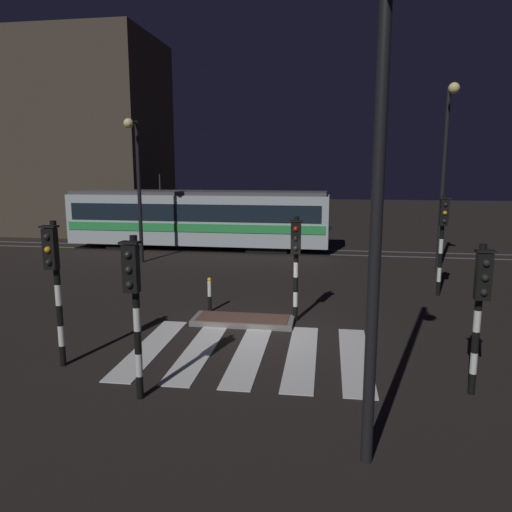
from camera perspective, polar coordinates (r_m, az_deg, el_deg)
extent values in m
plane|color=black|center=(13.79, 0.38, -8.87)|extent=(120.00, 120.00, 0.00)
cube|color=#59595E|center=(26.21, 4.69, 0.27)|extent=(80.00, 0.12, 0.03)
cube|color=#59595E|center=(27.62, 4.92, 0.77)|extent=(80.00, 0.12, 0.03)
cube|color=silver|center=(12.99, -12.12, -10.29)|extent=(0.77, 4.27, 0.02)
cube|color=silver|center=(12.62, -6.57, -10.74)|extent=(0.77, 4.27, 0.02)
cube|color=silver|center=(12.37, -0.73, -11.12)|extent=(0.77, 4.27, 0.02)
cube|color=silver|center=(12.24, 5.30, -11.38)|extent=(0.77, 4.27, 0.02)
cube|color=silver|center=(12.25, 11.39, -11.53)|extent=(0.77, 4.27, 0.02)
cube|color=slate|center=(14.59, -1.51, -7.47)|extent=(2.96, 1.10, 0.16)
cube|color=brown|center=(14.56, -1.51, -7.14)|extent=(2.66, 0.99, 0.02)
cylinder|color=black|center=(14.81, 4.56, -6.65)|extent=(0.14, 0.14, 0.45)
cylinder|color=white|center=(14.69, 4.58, -4.98)|extent=(0.14, 0.14, 0.45)
cylinder|color=black|center=(14.58, 4.61, -3.30)|extent=(0.14, 0.14, 0.45)
cylinder|color=white|center=(14.48, 4.63, -1.58)|extent=(0.14, 0.14, 0.45)
cylinder|color=black|center=(14.40, 4.66, 0.15)|extent=(0.14, 0.14, 0.45)
cylinder|color=white|center=(14.33, 4.68, 1.90)|extent=(0.14, 0.14, 0.45)
cylinder|color=black|center=(14.27, 4.71, 3.67)|extent=(0.14, 0.14, 0.45)
cube|color=black|center=(14.15, 4.63, 2.08)|extent=(0.28, 0.20, 0.90)
sphere|color=red|center=(14.01, 4.61, 3.15)|extent=(0.14, 0.14, 0.14)
sphere|color=black|center=(14.04, 4.60, 2.01)|extent=(0.14, 0.14, 0.14)
sphere|color=black|center=(14.09, 4.58, 0.89)|extent=(0.14, 0.14, 0.14)
cube|color=black|center=(14.09, 4.66, 4.05)|extent=(0.36, 0.24, 0.04)
cylinder|color=black|center=(12.39, -21.43, -10.66)|extent=(0.14, 0.14, 0.48)
cylinder|color=white|center=(12.24, -21.58, -8.56)|extent=(0.14, 0.14, 0.48)
cylinder|color=black|center=(12.10, -21.73, -6.40)|extent=(0.14, 0.14, 0.48)
cylinder|color=white|center=(11.97, -21.88, -4.20)|extent=(0.14, 0.14, 0.48)
cylinder|color=black|center=(11.87, -22.03, -1.95)|extent=(0.14, 0.14, 0.48)
cylinder|color=white|center=(11.79, -22.18, 0.33)|extent=(0.14, 0.14, 0.48)
cylinder|color=black|center=(11.72, -22.34, 2.64)|extent=(0.14, 0.14, 0.48)
cube|color=black|center=(11.62, -22.65, 0.76)|extent=(0.28, 0.20, 0.90)
sphere|color=black|center=(11.49, -23.03, 2.05)|extent=(0.14, 0.14, 0.14)
sphere|color=orange|center=(11.53, -22.94, 0.68)|extent=(0.14, 0.14, 0.14)
sphere|color=black|center=(11.58, -22.84, -0.69)|extent=(0.14, 0.14, 0.14)
cube|color=black|center=(11.56, -22.82, 3.16)|extent=(0.36, 0.24, 0.04)
cylinder|color=black|center=(10.32, -13.26, -14.53)|extent=(0.14, 0.14, 0.46)
cylinder|color=white|center=(10.14, -13.37, -12.14)|extent=(0.14, 0.14, 0.46)
cylinder|color=black|center=(9.97, -13.48, -9.66)|extent=(0.14, 0.14, 0.46)
cylinder|color=white|center=(9.83, -13.59, -7.11)|extent=(0.14, 0.14, 0.46)
cylinder|color=black|center=(9.70, -13.71, -4.48)|extent=(0.14, 0.14, 0.46)
cylinder|color=white|center=(9.60, -13.82, -1.79)|extent=(0.14, 0.14, 0.46)
cylinder|color=black|center=(9.51, -13.94, 0.95)|extent=(0.14, 0.14, 0.46)
cube|color=black|center=(9.42, -14.25, -1.42)|extent=(0.28, 0.20, 0.90)
sphere|color=black|center=(9.27, -14.59, 0.14)|extent=(0.14, 0.14, 0.14)
sphere|color=black|center=(9.33, -14.52, -1.56)|extent=(0.14, 0.14, 0.14)
sphere|color=black|center=(9.38, -14.44, -3.23)|extent=(0.14, 0.14, 0.14)
cube|color=black|center=(9.34, -14.38, 1.52)|extent=(0.36, 0.24, 0.04)
cylinder|color=black|center=(18.76, 20.30, -3.56)|extent=(0.14, 0.14, 0.51)
cylinder|color=white|center=(18.65, 20.40, -2.03)|extent=(0.14, 0.14, 0.51)
cylinder|color=black|center=(18.55, 20.49, -0.48)|extent=(0.14, 0.14, 0.51)
cylinder|color=white|center=(18.47, 20.59, 1.08)|extent=(0.14, 0.14, 0.51)
cylinder|color=black|center=(18.40, 20.69, 2.65)|extent=(0.14, 0.14, 0.51)
cylinder|color=white|center=(18.35, 20.79, 4.23)|extent=(0.14, 0.14, 0.51)
cylinder|color=black|center=(18.31, 20.89, 5.82)|extent=(0.14, 0.14, 0.51)
cube|color=black|center=(18.17, 20.93, 4.70)|extent=(0.28, 0.20, 0.90)
sphere|color=black|center=(18.04, 21.05, 5.55)|extent=(0.14, 0.14, 0.14)
sphere|color=orange|center=(18.06, 21.00, 4.67)|extent=(0.14, 0.14, 0.14)
sphere|color=black|center=(18.09, 20.94, 3.79)|extent=(0.14, 0.14, 0.14)
cube|color=black|center=(18.14, 21.03, 6.24)|extent=(0.36, 0.24, 0.04)
cylinder|color=black|center=(11.13, 23.68, -13.35)|extent=(0.14, 0.14, 0.44)
cylinder|color=white|center=(10.97, 23.84, -11.24)|extent=(0.14, 0.14, 0.44)
cylinder|color=black|center=(10.82, 24.01, -9.08)|extent=(0.14, 0.14, 0.44)
cylinder|color=white|center=(10.69, 24.18, -6.86)|extent=(0.14, 0.14, 0.44)
cylinder|color=black|center=(10.58, 24.35, -4.59)|extent=(0.14, 0.14, 0.44)
cylinder|color=white|center=(10.48, 24.53, -2.28)|extent=(0.14, 0.14, 0.44)
cylinder|color=black|center=(10.41, 24.70, 0.07)|extent=(0.14, 0.14, 0.44)
cube|color=black|center=(10.31, 24.79, -2.18)|extent=(0.28, 0.20, 0.90)
sphere|color=black|center=(10.16, 25.07, -0.76)|extent=(0.14, 0.14, 0.14)
sphere|color=black|center=(10.21, 24.95, -2.31)|extent=(0.14, 0.14, 0.14)
sphere|color=black|center=(10.27, 24.84, -3.83)|extent=(0.14, 0.14, 0.14)
cube|color=black|center=(10.23, 25.00, 0.51)|extent=(0.36, 0.24, 0.04)
cylinder|color=black|center=(7.23, 13.74, 4.24)|extent=(0.18, 0.18, 7.57)
cylinder|color=black|center=(22.53, 20.79, 7.93)|extent=(0.18, 0.18, 7.76)
cylinder|color=black|center=(22.31, 21.66, 17.62)|extent=(0.10, 0.90, 0.10)
sphere|color=#F9E08C|center=(21.86, 21.91, 17.56)|extent=(0.44, 0.44, 0.44)
cylinder|color=black|center=(24.12, -13.33, 7.07)|extent=(0.18, 0.18, 6.63)
cylinder|color=black|center=(23.77, -14.08, 14.76)|extent=(0.10, 0.90, 0.10)
sphere|color=#F9E08C|center=(23.35, -14.52, 14.63)|extent=(0.44, 0.44, 0.44)
cube|color=#B2BCC1|center=(27.66, -6.70, 4.28)|extent=(14.40, 2.50, 2.70)
cube|color=green|center=(26.48, -7.43, 3.24)|extent=(14.11, 0.04, 0.44)
cube|color=green|center=(28.91, -6.00, 3.85)|extent=(14.11, 0.04, 0.44)
cube|color=black|center=(26.41, -7.47, 4.97)|extent=(13.68, 0.03, 0.90)
cube|color=#4C4C51|center=(27.55, -6.76, 7.28)|extent=(14.11, 2.30, 0.20)
cylinder|color=#262628|center=(28.20, -11.05, 8.24)|extent=(0.08, 0.08, 1.00)
cube|color=black|center=(27.05, 1.47, 0.95)|extent=(2.20, 2.00, 0.35)
cube|color=black|center=(29.17, -14.14, 1.32)|extent=(2.20, 2.00, 0.35)
sphere|color=#F9F2CC|center=(26.66, 8.51, 3.15)|extent=(0.24, 0.24, 0.24)
cylinder|color=black|center=(15.74, -5.37, -5.55)|extent=(0.12, 0.12, 0.50)
cylinder|color=white|center=(15.61, -5.40, -3.78)|extent=(0.12, 0.12, 0.50)
sphere|color=yellow|center=(15.54, -5.42, -2.71)|extent=(0.12, 0.12, 0.12)
cube|color=#42382D|center=(38.26, -21.24, 12.63)|extent=(13.41, 8.00, 13.19)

